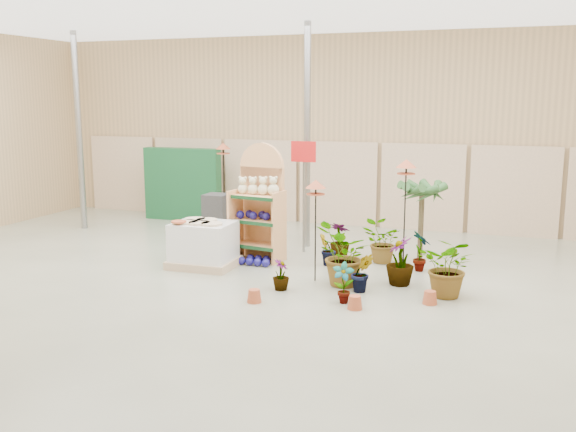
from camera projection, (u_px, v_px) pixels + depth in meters
name	position (u px, v px, depth m)	size (l,w,h in m)	color
room	(259.00, 148.00, 10.49)	(15.20, 12.10, 4.70)	gray
display_shelf	(260.00, 207.00, 12.07)	(1.00, 0.72, 2.20)	tan
teddy_bears	(259.00, 187.00, 11.89)	(0.82, 0.22, 0.35)	beige
gazing_balls_shelf	(258.00, 215.00, 11.98)	(0.81, 0.28, 0.15)	navy
gazing_balls_floor	(256.00, 261.00, 11.80)	(0.63, 0.39, 0.15)	navy
pallet_stack	(204.00, 244.00, 11.61)	(1.17, 0.98, 0.85)	tan
charcoal_planters	(217.00, 217.00, 13.76)	(0.50, 0.50, 1.00)	#252525
trellis_stock	(183.00, 184.00, 15.95)	(2.00, 0.30, 1.80)	#134B26
offer_sign	(304.00, 174.00, 12.49)	(0.50, 0.08, 2.20)	gray
bird_table_front	(316.00, 187.00, 10.49)	(0.34, 0.34, 1.71)	black
bird_table_right	(406.00, 168.00, 10.51)	(0.34, 0.34, 2.04)	black
bird_table_back	(223.00, 149.00, 14.50)	(0.34, 0.34, 2.02)	black
palm	(422.00, 189.00, 11.83)	(0.70, 0.70, 1.61)	#4A3D26
potted_plant_2	(344.00, 255.00, 10.36)	(0.94, 0.81, 1.04)	#2A5526
potted_plant_3	(400.00, 261.00, 10.47)	(0.45, 0.45, 0.81)	#2A5526
potted_plant_4	(420.00, 251.00, 11.29)	(0.39, 0.26, 0.74)	#2A5526
potted_plant_5	(327.00, 250.00, 11.69)	(0.33, 0.27, 0.60)	#2A5526
potted_plant_6	(381.00, 242.00, 11.88)	(0.71, 0.61, 0.79)	#2A5526
potted_plant_7	(281.00, 275.00, 10.22)	(0.28, 0.28, 0.50)	#2A5526
potted_plant_8	(343.00, 283.00, 9.55)	(0.33, 0.22, 0.62)	#2A5526
potted_plant_9	(362.00, 273.00, 10.10)	(0.35, 0.28, 0.63)	#2A5526
potted_plant_10	(450.00, 267.00, 9.82)	(0.86, 0.74, 0.95)	#2A5526
potted_plant_11	(340.00, 240.00, 12.29)	(0.39, 0.39, 0.69)	#2A5526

